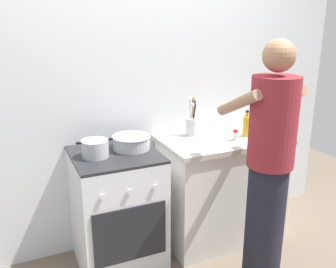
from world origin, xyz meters
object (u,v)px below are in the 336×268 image
object	(u,v)px
utensil_crock	(192,124)
spice_bottle	(235,135)
stove_range	(117,210)
oil_bottle	(246,126)
mixing_bowl	(131,142)
pot	(95,148)
person	(269,171)

from	to	relation	value
utensil_crock	spice_bottle	world-z (taller)	utensil_crock
stove_range	oil_bottle	bearing A→B (deg)	-2.33
spice_bottle	mixing_bowl	bearing A→B (deg)	170.01
pot	spice_bottle	distance (m)	1.09
mixing_bowl	person	distance (m)	0.98
oil_bottle	pot	bearing A→B (deg)	178.46
pot	spice_bottle	bearing A→B (deg)	-4.54
pot	mixing_bowl	distance (m)	0.29
pot	utensil_crock	bearing A→B (deg)	11.20
stove_range	mixing_bowl	bearing A→B (deg)	17.53
pot	person	bearing A→B (deg)	-31.86
spice_bottle	utensil_crock	bearing A→B (deg)	134.73
utensil_crock	oil_bottle	bearing A→B (deg)	-27.09
utensil_crock	person	size ratio (longest dim) A/B	0.19
stove_range	utensil_crock	world-z (taller)	utensil_crock
utensil_crock	oil_bottle	distance (m)	0.44
pot	oil_bottle	distance (m)	1.22
utensil_crock	spice_bottle	size ratio (longest dim) A/B	3.85
spice_bottle	oil_bottle	distance (m)	0.16
mixing_bowl	utensil_crock	xyz separation A→B (m)	(0.56, 0.11, 0.04)
utensil_crock	person	world-z (taller)	person
stove_range	pot	distance (m)	0.53
stove_range	utensil_crock	distance (m)	0.90
mixing_bowl	oil_bottle	bearing A→B (deg)	-5.35
stove_range	spice_bottle	xyz separation A→B (m)	(0.94, -0.10, 0.49)
pot	oil_bottle	size ratio (longest dim) A/B	1.18
stove_range	spice_bottle	distance (m)	1.07
stove_range	oil_bottle	size ratio (longest dim) A/B	4.21
pot	person	world-z (taller)	person
stove_range	spice_bottle	bearing A→B (deg)	-5.89
spice_bottle	person	bearing A→B (deg)	-100.07
pot	stove_range	bearing A→B (deg)	4.62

